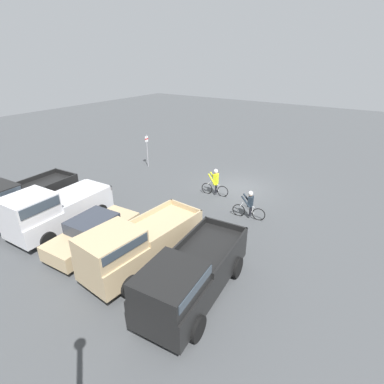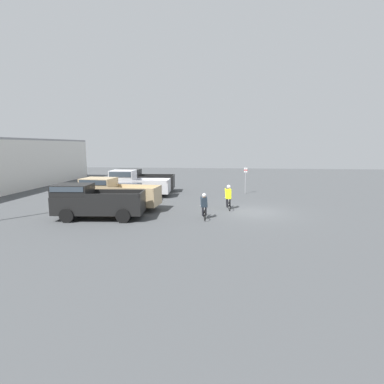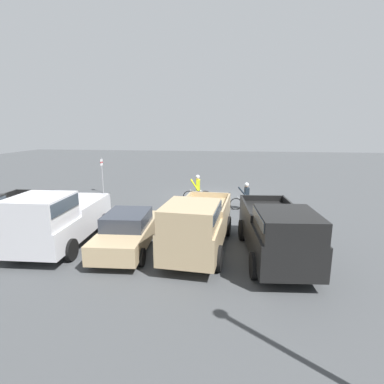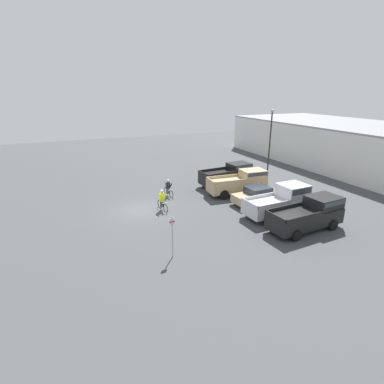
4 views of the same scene
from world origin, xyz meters
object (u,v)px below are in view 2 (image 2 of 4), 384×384
pickup_truck_0 (94,201)px  sedan_0 (128,193)px  pickup_truck_3 (141,180)px  fire_lane_sign (245,178)px  cyclist_0 (228,197)px  pickup_truck_2 (135,183)px  pickup_truck_1 (115,193)px  cyclist_1 (204,206)px

pickup_truck_0 → sedan_0: (5.63, -0.37, -0.40)m
sedan_0 → pickup_truck_3: bearing=4.0°
fire_lane_sign → sedan_0: bearing=118.6°
sedan_0 → fire_lane_sign: size_ratio=1.77×
fire_lane_sign → cyclist_0: bearing=166.5°
pickup_truck_0 → pickup_truck_3: size_ratio=0.98×
pickup_truck_0 → fire_lane_sign: bearing=-42.8°
pickup_truck_0 → sedan_0: bearing=-3.8°
pickup_truck_2 → pickup_truck_1: bearing=-177.8°
pickup_truck_1 → cyclist_0: bearing=-83.5°
pickup_truck_3 → pickup_truck_1: bearing=-177.5°
cyclist_0 → sedan_0: bearing=77.0°
sedan_0 → pickup_truck_2: size_ratio=0.86×
sedan_0 → cyclist_0: 8.24m
pickup_truck_3 → pickup_truck_2: bearing=-176.8°
pickup_truck_2 → fire_lane_sign: bearing=-75.8°
pickup_truck_3 → fire_lane_sign: bearing=-91.5°
pickup_truck_0 → fire_lane_sign: 14.91m
pickup_truck_0 → pickup_truck_1: pickup_truck_1 is taller
pickup_truck_3 → cyclist_1: 12.50m
pickup_truck_3 → cyclist_0: 11.23m
sedan_0 → fire_lane_sign: (5.31, -9.75, 0.80)m
fire_lane_sign → pickup_truck_2: bearing=104.2°
sedan_0 → pickup_truck_1: bearing=179.6°
sedan_0 → pickup_truck_2: bearing=4.9°
fire_lane_sign → pickup_truck_3: bearing=88.5°
pickup_truck_1 → sedan_0: (2.77, -0.02, -0.42)m
pickup_truck_3 → cyclist_0: size_ratio=3.15×
pickup_truck_0 → sedan_0: pickup_truck_0 is taller
pickup_truck_0 → pickup_truck_1: (2.86, -0.35, 0.02)m
pickup_truck_2 → cyclist_1: 10.18m
cyclist_1 → fire_lane_sign: (10.19, -3.29, 0.72)m
cyclist_1 → fire_lane_sign: fire_lane_sign is taller
pickup_truck_0 → pickup_truck_2: bearing=-0.9°
pickup_truck_1 → pickup_truck_3: bearing=2.5°
pickup_truck_0 → cyclist_1: (0.75, -6.83, -0.32)m
pickup_truck_1 → sedan_0: bearing=-0.4°
sedan_0 → pickup_truck_2: pickup_truck_2 is taller
pickup_truck_1 → fire_lane_sign: size_ratio=2.19×
sedan_0 → fire_lane_sign: fire_lane_sign is taller
pickup_truck_2 → fire_lane_sign: size_ratio=2.05×
pickup_truck_3 → cyclist_0: (-7.43, -8.42, -0.24)m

